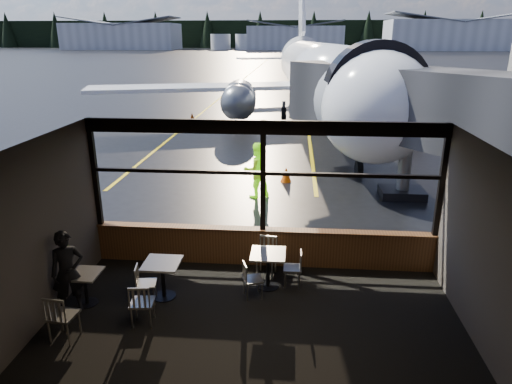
# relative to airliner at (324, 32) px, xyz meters

# --- Properties ---
(ground_plane) EXTENTS (520.00, 520.00, 0.00)m
(ground_plane) POSITION_rel_airliner_xyz_m (-2.30, 100.50, -5.45)
(ground_plane) COLOR black
(ground_plane) RESTS_ON ground
(carpet_floor) EXTENTS (8.00, 6.00, 0.01)m
(carpet_floor) POSITION_rel_airliner_xyz_m (-2.30, -22.50, -5.44)
(carpet_floor) COLOR black
(carpet_floor) RESTS_ON ground
(ceiling) EXTENTS (8.00, 6.00, 0.04)m
(ceiling) POSITION_rel_airliner_xyz_m (-2.30, -22.50, -1.95)
(ceiling) COLOR #38332D
(ceiling) RESTS_ON ground
(wall_left) EXTENTS (0.04, 6.00, 3.50)m
(wall_left) POSITION_rel_airliner_xyz_m (-6.30, -22.50, -3.70)
(wall_left) COLOR #48403A
(wall_left) RESTS_ON ground
(wall_right) EXTENTS (0.04, 6.00, 3.50)m
(wall_right) POSITION_rel_airliner_xyz_m (1.70, -22.50, -3.70)
(wall_right) COLOR #48403A
(wall_right) RESTS_ON ground
(wall_back) EXTENTS (8.00, 0.04, 3.50)m
(wall_back) POSITION_rel_airliner_xyz_m (-2.30, -25.50, -3.70)
(wall_back) COLOR #48403A
(wall_back) RESTS_ON ground
(window_sill) EXTENTS (8.00, 0.28, 0.90)m
(window_sill) POSITION_rel_airliner_xyz_m (-2.30, -19.50, -5.00)
(window_sill) COLOR #59341B
(window_sill) RESTS_ON ground
(window_header) EXTENTS (8.00, 0.18, 0.30)m
(window_header) POSITION_rel_airliner_xyz_m (-2.30, -19.50, -2.10)
(window_header) COLOR black
(window_header) RESTS_ON ground
(mullion_left) EXTENTS (0.12, 0.12, 2.60)m
(mullion_left) POSITION_rel_airliner_xyz_m (-6.25, -19.50, -3.25)
(mullion_left) COLOR black
(mullion_left) RESTS_ON ground
(mullion_centre) EXTENTS (0.12, 0.12, 2.60)m
(mullion_centre) POSITION_rel_airliner_xyz_m (-2.30, -19.50, -3.25)
(mullion_centre) COLOR black
(mullion_centre) RESTS_ON ground
(mullion_right) EXTENTS (0.12, 0.12, 2.60)m
(mullion_right) POSITION_rel_airliner_xyz_m (1.65, -19.50, -3.25)
(mullion_right) COLOR black
(mullion_right) RESTS_ON ground
(window_transom) EXTENTS (8.00, 0.10, 0.08)m
(window_transom) POSITION_rel_airliner_xyz_m (-2.30, -19.50, -3.15)
(window_transom) COLOR black
(window_transom) RESTS_ON ground
(airliner) EXTENTS (32.47, 37.92, 10.89)m
(airliner) POSITION_rel_airliner_xyz_m (0.00, 0.00, 0.00)
(airliner) COLOR white
(airliner) RESTS_ON ground_plane
(jet_bridge) EXTENTS (8.83, 10.80, 4.71)m
(jet_bridge) POSITION_rel_airliner_xyz_m (1.30, -14.00, -3.09)
(jet_bridge) COLOR #2B2C2E
(jet_bridge) RESTS_ON ground_plane
(cafe_table_near) EXTENTS (0.75, 0.75, 0.82)m
(cafe_table_near) POSITION_rel_airliner_xyz_m (-2.11, -20.54, -5.04)
(cafe_table_near) COLOR gray
(cafe_table_near) RESTS_ON carpet_floor
(cafe_table_mid) EXTENTS (0.74, 0.74, 0.82)m
(cafe_table_mid) POSITION_rel_airliner_xyz_m (-4.27, -21.14, -5.04)
(cafe_table_mid) COLOR #A6A199
(cafe_table_mid) RESTS_ON carpet_floor
(cafe_table_left) EXTENTS (0.65, 0.65, 0.72)m
(cafe_table_left) POSITION_rel_airliner_xyz_m (-5.78, -21.53, -5.09)
(cafe_table_left) COLOR gray
(cafe_table_left) RESTS_ON carpet_floor
(chair_near_e) EXTENTS (0.45, 0.45, 0.82)m
(chair_near_e) POSITION_rel_airliner_xyz_m (-1.58, -20.42, -5.04)
(chair_near_e) COLOR #A9A499
(chair_near_e) RESTS_ON carpet_floor
(chair_near_w) EXTENTS (0.56, 0.56, 0.81)m
(chair_near_w) POSITION_rel_airliner_xyz_m (-2.40, -20.98, -5.04)
(chair_near_w) COLOR #ADA89C
(chair_near_w) RESTS_ON carpet_floor
(chair_near_n) EXTENTS (0.58, 0.58, 0.92)m
(chair_near_n) POSITION_rel_airliner_xyz_m (-2.18, -20.04, -4.99)
(chair_near_n) COLOR beige
(chair_near_n) RESTS_ON carpet_floor
(chair_mid_s) EXTENTS (0.54, 0.54, 0.90)m
(chair_mid_s) POSITION_rel_airliner_xyz_m (-4.40, -22.09, -5.00)
(chair_mid_s) COLOR beige
(chair_mid_s) RESTS_ON carpet_floor
(chair_mid_w) EXTENTS (0.52, 0.52, 0.82)m
(chair_mid_w) POSITION_rel_airliner_xyz_m (-4.57, -21.34, -5.03)
(chair_mid_w) COLOR #B8B2A6
(chair_mid_w) RESTS_ON carpet_floor
(chair_left_s) EXTENTS (0.57, 0.57, 0.96)m
(chair_left_s) POSITION_rel_airliner_xyz_m (-5.67, -22.67, -4.97)
(chair_left_s) COLOR beige
(chair_left_s) RESTS_ON carpet_floor
(passenger) EXTENTS (0.75, 0.67, 1.71)m
(passenger) POSITION_rel_airliner_xyz_m (-5.97, -21.78, -4.59)
(passenger) COLOR black
(passenger) RESTS_ON carpet_floor
(ground_crew) EXTENTS (1.14, 1.04, 1.89)m
(ground_crew) POSITION_rel_airliner_xyz_m (-2.85, -14.62, -4.50)
(ground_crew) COLOR #BFF219
(ground_crew) RESTS_ON ground_plane
(cone_nose) EXTENTS (0.41, 0.41, 0.57)m
(cone_nose) POSITION_rel_airliner_xyz_m (-1.89, -12.84, -5.16)
(cone_nose) COLOR #FF6208
(cone_nose) RESTS_ON ground_plane
(cone_wing) EXTENTS (0.40, 0.40, 0.56)m
(cone_wing) POSITION_rel_airliner_xyz_m (-8.21, -0.48, -5.17)
(cone_wing) COLOR orange
(cone_wing) RESTS_ON ground_plane
(hangar_left) EXTENTS (45.00, 18.00, 11.00)m
(hangar_left) POSITION_rel_airliner_xyz_m (-72.30, 160.50, 0.05)
(hangar_left) COLOR silver
(hangar_left) RESTS_ON ground_plane
(hangar_mid) EXTENTS (38.00, 15.00, 10.00)m
(hangar_mid) POSITION_rel_airliner_xyz_m (-2.30, 165.50, -0.45)
(hangar_mid) COLOR silver
(hangar_mid) RESTS_ON ground_plane
(hangar_right) EXTENTS (50.00, 20.00, 12.00)m
(hangar_right) POSITION_rel_airliner_xyz_m (57.70, 158.50, 0.55)
(hangar_right) COLOR silver
(hangar_right) RESTS_ON ground_plane
(fuel_tank_a) EXTENTS (8.00, 8.00, 6.00)m
(fuel_tank_a) POSITION_rel_airliner_xyz_m (-32.30, 162.50, -2.45)
(fuel_tank_a) COLOR silver
(fuel_tank_a) RESTS_ON ground_plane
(fuel_tank_b) EXTENTS (8.00, 8.00, 6.00)m
(fuel_tank_b) POSITION_rel_airliner_xyz_m (-22.30, 162.50, -2.45)
(fuel_tank_b) COLOR silver
(fuel_tank_b) RESTS_ON ground_plane
(fuel_tank_c) EXTENTS (8.00, 8.00, 6.00)m
(fuel_tank_c) POSITION_rel_airliner_xyz_m (-12.30, 162.50, -2.45)
(fuel_tank_c) COLOR silver
(fuel_tank_c) RESTS_ON ground_plane
(treeline) EXTENTS (360.00, 3.00, 12.00)m
(treeline) POSITION_rel_airliner_xyz_m (-2.30, 190.50, 0.55)
(treeline) COLOR black
(treeline) RESTS_ON ground_plane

